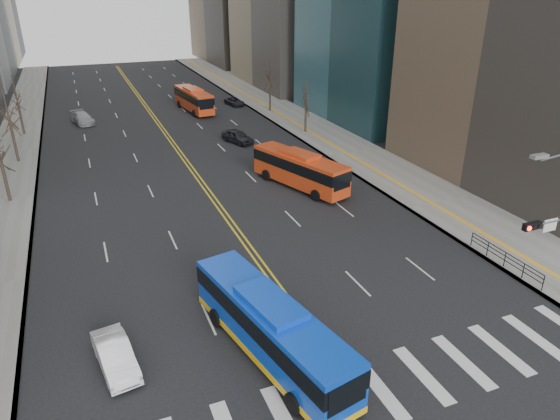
# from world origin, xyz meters

# --- Properties ---
(ground) EXTENTS (220.00, 220.00, 0.00)m
(ground) POSITION_xyz_m (0.00, 0.00, 0.00)
(ground) COLOR black
(sidewalk_right) EXTENTS (7.00, 130.00, 0.15)m
(sidewalk_right) POSITION_xyz_m (17.50, 45.00, 0.07)
(sidewalk_right) COLOR gray
(sidewalk_right) RESTS_ON ground
(sidewalk_left) EXTENTS (5.00, 130.00, 0.15)m
(sidewalk_left) POSITION_xyz_m (-16.50, 45.00, 0.07)
(sidewalk_left) COLOR gray
(sidewalk_left) RESTS_ON ground
(crosswalk) EXTENTS (26.70, 4.00, 0.01)m
(crosswalk) POSITION_xyz_m (0.00, 0.00, 0.01)
(crosswalk) COLOR silver
(crosswalk) RESTS_ON ground
(centerline) EXTENTS (0.55, 100.00, 0.01)m
(centerline) POSITION_xyz_m (0.00, 55.00, 0.01)
(centerline) COLOR gold
(centerline) RESTS_ON ground
(pedestrian_railing) EXTENTS (0.06, 6.06, 1.02)m
(pedestrian_railing) POSITION_xyz_m (14.30, 6.00, 0.82)
(pedestrian_railing) COLOR black
(pedestrian_railing) RESTS_ON sidewalk_right
(street_trees) EXTENTS (35.20, 47.20, 7.60)m
(street_trees) POSITION_xyz_m (-7.18, 34.55, 4.87)
(street_trees) COLOR #32261F
(street_trees) RESTS_ON ground
(blue_bus) EXTENTS (4.60, 11.48, 3.29)m
(blue_bus) POSITION_xyz_m (-2.58, 4.00, 1.72)
(blue_bus) COLOR blue
(blue_bus) RESTS_ON ground
(red_bus_near) EXTENTS (5.54, 10.39, 3.25)m
(red_bus_near) POSITION_xyz_m (7.94, 23.89, 1.82)
(red_bus_near) COLOR red
(red_bus_near) RESTS_ON ground
(red_bus_far) EXTENTS (3.50, 10.53, 3.30)m
(red_bus_far) POSITION_xyz_m (6.00, 56.36, 1.84)
(red_bus_far) COLOR red
(red_bus_far) RESTS_ON ground
(car_white) EXTENTS (2.08, 4.35, 1.38)m
(car_white) POSITION_xyz_m (-9.73, 6.00, 0.69)
(car_white) COLOR white
(car_white) RESTS_ON ground
(car_dark_mid) EXTENTS (3.19, 4.74, 1.50)m
(car_dark_mid) POSITION_xyz_m (6.98, 39.08, 0.75)
(car_dark_mid) COLOR black
(car_dark_mid) RESTS_ON ground
(car_silver) EXTENTS (3.21, 5.41, 1.47)m
(car_silver) POSITION_xyz_m (-9.16, 54.91, 0.74)
(car_silver) COLOR #95969A
(car_silver) RESTS_ON ground
(car_dark_far) EXTENTS (2.47, 4.25, 1.11)m
(car_dark_far) POSITION_xyz_m (12.50, 57.78, 0.56)
(car_dark_far) COLOR black
(car_dark_far) RESTS_ON ground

